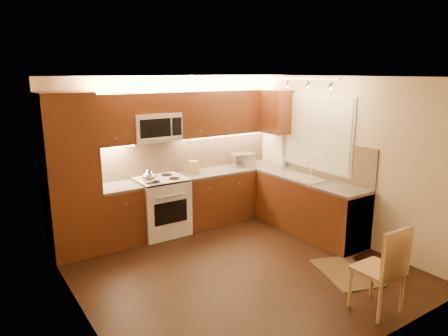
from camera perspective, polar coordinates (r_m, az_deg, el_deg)
floor at (r=5.66m, az=1.89°, el=-13.69°), size 4.00×4.00×0.01m
ceiling at (r=5.05m, az=2.10°, el=12.50°), size 4.00×4.00×0.01m
wall_back at (r=6.90m, az=-7.76°, el=2.13°), size 4.00×0.01×2.50m
wall_front at (r=3.85m, az=19.78°, el=-7.52°), size 4.00×0.01×2.50m
wall_left at (r=4.41m, az=-19.73°, el=-4.93°), size 0.01×4.00×2.50m
wall_right at (r=6.56m, az=16.32°, el=1.14°), size 0.01×4.00×2.50m
pantry at (r=6.11m, az=-20.48°, el=-1.01°), size 0.70×0.60×2.30m
base_cab_back_left at (r=6.48m, az=-14.27°, el=-6.42°), size 0.62×0.60×0.86m
counter_back_left at (r=6.35m, az=-14.50°, el=-2.59°), size 0.62×0.60×0.04m
base_cab_back_right at (r=7.36m, az=0.78°, el=-3.63°), size 1.92×0.60×0.86m
counter_back_right at (r=7.24m, az=0.80°, el=-0.22°), size 1.92×0.60×0.04m
base_cab_right at (r=6.81m, az=11.66°, el=-5.30°), size 0.60×2.00×0.86m
counter_right at (r=6.69m, az=11.84°, el=-1.64°), size 0.60×2.00×0.04m
dishwasher at (r=6.37m, az=16.16°, el=-6.87°), size 0.58×0.60×0.84m
backsplash_back at (r=7.06m, az=-5.16°, el=2.04°), size 3.30×0.02×0.60m
backsplash_right at (r=6.82m, az=13.68°, el=1.32°), size 0.02×2.00×0.60m
upper_cab_back_left at (r=6.28m, az=-15.41°, el=6.46°), size 0.62×0.35×0.75m
upper_cab_back_right at (r=7.17m, az=0.25°, el=7.72°), size 1.92×0.35×0.75m
upper_cab_bridge at (r=6.50m, az=-9.70°, el=8.91°), size 0.76×0.35×0.31m
upper_cab_right_corner at (r=7.32m, az=7.29°, el=7.73°), size 0.35×0.50×0.75m
stove at (r=6.69m, az=-8.63°, el=-5.25°), size 0.76×0.65×0.92m
microwave at (r=6.53m, az=-9.52°, el=5.63°), size 0.76×0.38×0.44m
window_frame at (r=6.85m, az=12.91°, el=4.81°), size 0.03×1.44×1.24m
window_blinds at (r=6.83m, az=12.80°, el=4.80°), size 0.02×1.36×1.16m
sink at (r=6.77m, az=10.98°, el=-0.60°), size 0.52×0.86×0.15m
faucet at (r=6.87m, az=12.08°, el=0.21°), size 0.20×0.04×0.30m
track_light_bar at (r=6.36m, az=11.56°, el=12.04°), size 0.04×1.20×0.03m
kettle at (r=6.28m, az=-10.40°, el=-1.03°), size 0.23×0.23×0.24m
toaster_oven at (r=7.40m, az=2.53°, el=1.16°), size 0.43×0.35×0.23m
knife_block at (r=6.87m, az=-4.18°, el=0.12°), size 0.16×0.18×0.22m
spice_jar_a at (r=7.10m, az=-3.85°, el=0.02°), size 0.06×0.06×0.09m
spice_jar_b at (r=7.00m, az=-5.46°, el=-0.20°), size 0.06×0.06×0.09m
spice_jar_c at (r=6.90m, az=-5.32°, el=-0.38°), size 0.04×0.04×0.09m
spice_jar_d at (r=7.13m, az=-4.04°, el=0.13°), size 0.06×0.06×0.11m
soap_bottle at (r=7.45m, az=8.11°, el=0.94°), size 0.09×0.10×0.19m
rug at (r=5.76m, az=16.56°, el=-13.70°), size 0.86×1.04×0.01m
dining_chair at (r=4.85m, az=20.54°, el=-12.81°), size 0.45×0.45×1.00m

